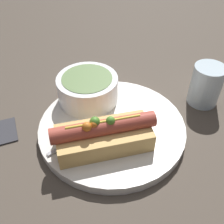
{
  "coord_description": "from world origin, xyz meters",
  "views": [
    {
      "loc": [
        0.02,
        -0.35,
        0.37
      ],
      "look_at": [
        0.0,
        0.0,
        0.05
      ],
      "focal_mm": 42.0,
      "sensor_mm": 36.0,
      "label": 1
    }
  ],
  "objects_px": {
    "drinking_glass": "(206,85)",
    "spoon": "(107,125)",
    "soup_bowl": "(88,88)",
    "hot_dog": "(104,135)"
  },
  "relations": [
    {
      "from": "drinking_glass",
      "to": "spoon",
      "type": "bearing_deg",
      "value": -152.43
    },
    {
      "from": "soup_bowl",
      "to": "drinking_glass",
      "type": "distance_m",
      "value": 0.25
    },
    {
      "from": "hot_dog",
      "to": "drinking_glass",
      "type": "relative_size",
      "value": 2.03
    },
    {
      "from": "hot_dog",
      "to": "soup_bowl",
      "type": "bearing_deg",
      "value": 91.72
    },
    {
      "from": "soup_bowl",
      "to": "spoon",
      "type": "bearing_deg",
      "value": -60.69
    },
    {
      "from": "spoon",
      "to": "drinking_glass",
      "type": "bearing_deg",
      "value": -10.53
    },
    {
      "from": "soup_bowl",
      "to": "drinking_glass",
      "type": "height_order",
      "value": "drinking_glass"
    },
    {
      "from": "hot_dog",
      "to": "drinking_glass",
      "type": "distance_m",
      "value": 0.25
    },
    {
      "from": "spoon",
      "to": "drinking_glass",
      "type": "distance_m",
      "value": 0.23
    },
    {
      "from": "hot_dog",
      "to": "soup_bowl",
      "type": "height_order",
      "value": "hot_dog"
    }
  ]
}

